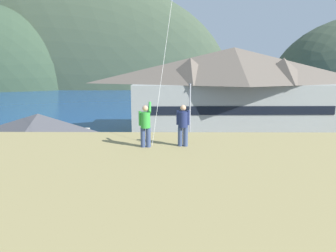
# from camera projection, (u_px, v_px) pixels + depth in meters

# --- Properties ---
(ground_plane) EXTENTS (600.00, 600.00, 0.00)m
(ground_plane) POSITION_uv_depth(u_px,v_px,m) (171.00, 192.00, 22.45)
(ground_plane) COLOR #66604C
(parking_lot_pad) EXTENTS (40.00, 20.00, 0.10)m
(parking_lot_pad) POSITION_uv_depth(u_px,v_px,m) (171.00, 169.00, 27.34)
(parking_lot_pad) COLOR gray
(parking_lot_pad) RESTS_ON ground
(bay_water) EXTENTS (360.00, 84.00, 0.03)m
(bay_water) POSITION_uv_depth(u_px,v_px,m) (171.00, 101.00, 81.30)
(bay_water) COLOR navy
(bay_water) RESTS_ON ground
(far_hill_center_saddle) EXTENTS (130.61, 46.01, 93.56)m
(far_hill_center_saddle) POSITION_uv_depth(u_px,v_px,m) (90.00, 87.00, 141.08)
(far_hill_center_saddle) COLOR #3D4C38
(far_hill_center_saddle) RESTS_ON ground
(harbor_lodge) EXTENTS (29.67, 12.74, 11.84)m
(harbor_lodge) POSITION_uv_depth(u_px,v_px,m) (233.00, 88.00, 42.39)
(harbor_lodge) COLOR #999E99
(harbor_lodge) RESTS_ON ground
(storage_shed_near_lot) EXTENTS (7.90, 5.36, 5.40)m
(storage_shed_near_lot) POSITION_uv_depth(u_px,v_px,m) (40.00, 144.00, 25.32)
(storage_shed_near_lot) COLOR beige
(storage_shed_near_lot) RESTS_ON ground
(storage_shed_waterside) EXTENTS (6.48, 5.41, 4.56)m
(storage_shed_waterside) POSITION_uv_depth(u_px,v_px,m) (197.00, 115.00, 43.71)
(storage_shed_waterside) COLOR beige
(storage_shed_waterside) RESTS_ON ground
(wharf_dock) EXTENTS (3.20, 13.12, 0.70)m
(wharf_dock) POSITION_uv_depth(u_px,v_px,m) (176.00, 115.00, 56.49)
(wharf_dock) COLOR #70604C
(wharf_dock) RESTS_ON ground
(moored_boat_wharfside) EXTENTS (3.25, 8.18, 2.16)m
(moored_boat_wharfside) POSITION_uv_depth(u_px,v_px,m) (157.00, 111.00, 58.96)
(moored_boat_wharfside) COLOR silver
(moored_boat_wharfside) RESTS_ON ground
(moored_boat_outer_mooring) EXTENTS (2.21, 6.84, 2.16)m
(moored_boat_outer_mooring) POSITION_uv_depth(u_px,v_px,m) (195.00, 115.00, 53.29)
(moored_boat_outer_mooring) COLOR silver
(moored_boat_outer_mooring) RESTS_ON ground
(moored_boat_inner_slip) EXTENTS (3.23, 7.68, 2.16)m
(moored_boat_inner_slip) POSITION_uv_depth(u_px,v_px,m) (156.00, 115.00, 54.05)
(moored_boat_inner_slip) COLOR #A8A399
(moored_boat_inner_slip) RESTS_ON ground
(parked_car_corner_spot) EXTENTS (4.28, 2.21, 1.82)m
(parked_car_corner_spot) POSITION_uv_depth(u_px,v_px,m) (199.00, 153.00, 28.82)
(parked_car_corner_spot) COLOR slate
(parked_car_corner_spot) RESTS_ON parking_lot_pad
(parked_car_front_row_red) EXTENTS (4.30, 2.25, 1.82)m
(parked_car_front_row_red) POSITION_uv_depth(u_px,v_px,m) (256.00, 157.00, 27.63)
(parked_car_front_row_red) COLOR navy
(parked_car_front_row_red) RESTS_ON parking_lot_pad
(parked_car_front_row_silver) EXTENTS (4.20, 2.06, 1.82)m
(parked_car_front_row_silver) POSITION_uv_depth(u_px,v_px,m) (284.00, 180.00, 22.01)
(parked_car_front_row_silver) COLOR #236633
(parked_car_front_row_silver) RESTS_ON parking_lot_pad
(parked_car_mid_row_center) EXTENTS (4.21, 2.07, 1.82)m
(parked_car_mid_row_center) POSITION_uv_depth(u_px,v_px,m) (135.00, 181.00, 21.81)
(parked_car_mid_row_center) COLOR black
(parked_car_mid_row_center) RESTS_ON parking_lot_pad
(parked_car_front_row_end) EXTENTS (4.28, 2.22, 1.82)m
(parked_car_front_row_end) POSITION_uv_depth(u_px,v_px,m) (106.00, 154.00, 28.62)
(parked_car_front_row_end) COLOR #236633
(parked_car_front_row_end) RESTS_ON parking_lot_pad
(parked_car_back_row_left) EXTENTS (4.25, 2.15, 1.82)m
(parked_car_back_row_left) POSITION_uv_depth(u_px,v_px,m) (212.00, 180.00, 21.89)
(parked_car_back_row_left) COLOR navy
(parked_car_back_row_left) RESTS_ON parking_lot_pad
(parked_car_mid_row_near) EXTENTS (4.24, 2.13, 1.82)m
(parked_car_mid_row_near) POSITION_uv_depth(u_px,v_px,m) (325.00, 154.00, 28.45)
(parked_car_mid_row_near) COLOR navy
(parked_car_mid_row_near) RESTS_ON parking_lot_pad
(parking_light_pole) EXTENTS (0.24, 0.78, 7.37)m
(parking_light_pole) POSITION_uv_depth(u_px,v_px,m) (190.00, 113.00, 31.94)
(parking_light_pole) COLOR #ADADB2
(parking_light_pole) RESTS_ON parking_lot_pad
(person_kite_flyer) EXTENTS (0.51, 0.67, 1.86)m
(person_kite_flyer) POSITION_uv_depth(u_px,v_px,m) (145.00, 125.00, 12.30)
(person_kite_flyer) COLOR #384770
(person_kite_flyer) RESTS_ON grassy_hill_foreground
(person_companion) EXTENTS (0.55, 0.40, 1.74)m
(person_companion) POSITION_uv_depth(u_px,v_px,m) (183.00, 124.00, 12.45)
(person_companion) COLOR #384770
(person_companion) RESTS_ON grassy_hill_foreground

